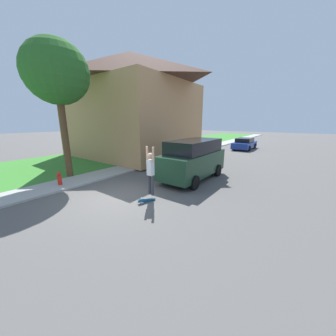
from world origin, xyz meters
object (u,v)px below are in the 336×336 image
Objects in this scene: lawn_tree_near at (57,73)px; lawn_tree_far at (170,95)px; suv_parked at (193,159)px; fire_hydrant at (59,179)px; skateboard at (147,200)px; car_down_street at (244,144)px; skateboarder at (151,170)px.

lawn_tree_near is 0.99× the size of lawn_tree_far.
suv_parked reaches higher than fire_hydrant.
suv_parked is 4.08m from skateboard.
skateboarder is (0.99, -17.83, 0.66)m from car_down_street.
car_down_street is 17.87m from skateboarder.
car_down_street is at bearing 74.25° from lawn_tree_near.
car_down_street is 2.24× the size of skateboarder.
lawn_tree_far reaches higher than lawn_tree_near.
fire_hydrant is at bearing -163.46° from skateboarder.
car_down_street reaches higher than fire_hydrant.
car_down_street is at bearing 93.63° from suv_parked.
lawn_tree_near is 10.14× the size of skateboard.
lawn_tree_near is 8.50m from suv_parked.
car_down_street is 6.25× the size of skateboard.
skateboarder is at bearing -88.58° from suv_parked.
car_down_street is at bearing 93.17° from skateboarder.
car_down_street is (-0.90, 14.14, -0.54)m from suv_parked.
lawn_tree_far is at bearing 97.21° from fire_hydrant.
lawn_tree_far reaches higher than suv_parked.
suv_parked is 1.04× the size of car_down_street.
fire_hydrant is (1.26, -1.13, -5.22)m from lawn_tree_near.
skateboard is (-0.03, -0.24, -1.21)m from skateboarder.
skateboarder is 3.00× the size of fire_hydrant.
lawn_tree_near reaches higher than skateboarder.
suv_parked is at bearing 91.42° from skateboarder.
lawn_tree_far is (-0.19, 10.35, 0.00)m from lawn_tree_near.
lawn_tree_near is 19.51m from car_down_street.
lawn_tree_near is 7.50m from skateboarder.
skateboarder is at bearing 16.54° from fire_hydrant.
fire_hydrant reaches higher than skateboard.
car_down_street is (5.12, 18.14, -5.01)m from lawn_tree_near.
skateboard is at bearing -58.62° from lawn_tree_far.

